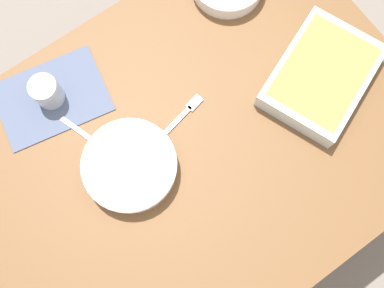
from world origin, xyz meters
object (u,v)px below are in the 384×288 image
drink_cup (47,93)px  spoon_by_stew (96,143)px  fork_on_table (181,117)px  baking_dish (322,76)px  stew_bowl (130,166)px

drink_cup → spoon_by_stew: 0.18m
fork_on_table → baking_dish: bearing=160.3°
baking_dish → fork_on_table: bearing=-19.7°
stew_bowl → baking_dish: size_ratio=0.65×
baking_dish → fork_on_table: size_ratio=2.04×
stew_bowl → drink_cup: 0.29m
drink_cup → spoon_by_stew: size_ratio=0.50×
stew_bowl → baking_dish: bearing=170.5°
stew_bowl → baking_dish: baking_dish is taller
drink_cup → fork_on_table: drink_cup is taller
drink_cup → fork_on_table: (-0.24, 0.24, -0.04)m
stew_bowl → baking_dish: (-0.53, 0.09, 0.00)m
fork_on_table → stew_bowl: bearing=12.0°
baking_dish → drink_cup: drink_cup is taller
drink_cup → stew_bowl: bearing=103.4°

